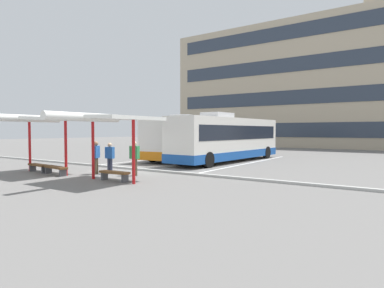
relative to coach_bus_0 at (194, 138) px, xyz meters
The scene contains 16 objects.
ground_plane 10.10m from the coach_bus_0, 80.28° to the right, with size 160.00×160.00×0.00m, color slate.
terminal_building 28.71m from the coach_bus_0, 86.46° to the left, with size 37.55×12.69×20.41m.
coach_bus_0 is the anchor object (origin of this frame).
coach_bus_1 3.98m from the coach_bus_0, 16.49° to the right, with size 3.15×12.01×3.59m.
lane_stripe_0 3.08m from the coach_bus_0, 151.89° to the right, with size 0.16×14.00×0.01m, color white.
lane_stripe_1 2.66m from the coach_bus_0, 35.89° to the right, with size 0.16×14.00×0.01m, color white.
lane_stripe_2 6.01m from the coach_bus_0, 12.17° to the right, with size 0.16×14.00×0.01m, color white.
waiting_shelter_0 13.06m from the coach_bus_0, 94.80° to the right, with size 4.35×5.18×3.14m.
bench_0 12.86m from the coach_bus_0, 98.94° to the right, with size 1.71×0.56×0.45m.
bench_1 12.85m from the coach_bus_0, 90.84° to the right, with size 1.97×0.68×0.45m.
waiting_shelter_1 13.55m from the coach_bus_0, 72.94° to the right, with size 3.66×4.98×3.05m.
bench_2 13.19m from the coach_bus_0, 72.43° to the right, with size 1.63×0.46×0.45m.
platform_kerb 9.14m from the coach_bus_0, 79.22° to the right, with size 44.00×0.24×0.12m, color #ADADA8.
waiting_passenger_0 11.49m from the coach_bus_0, 83.23° to the right, with size 0.42×0.55×1.75m.
waiting_passenger_1 11.03m from the coach_bus_0, 80.50° to the right, with size 0.51×0.29×1.66m.
waiting_passenger_2 11.23m from the coach_bus_0, 72.08° to the right, with size 0.52×0.25×1.76m.
Camera 1 is at (13.57, -13.02, 2.30)m, focal length 30.58 mm.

